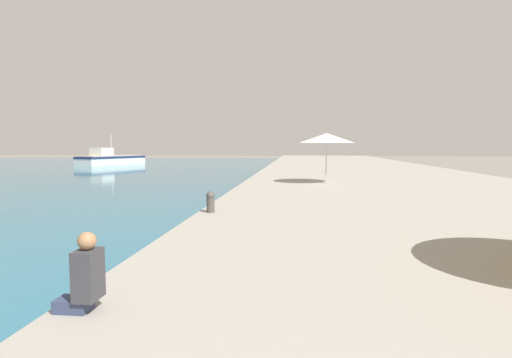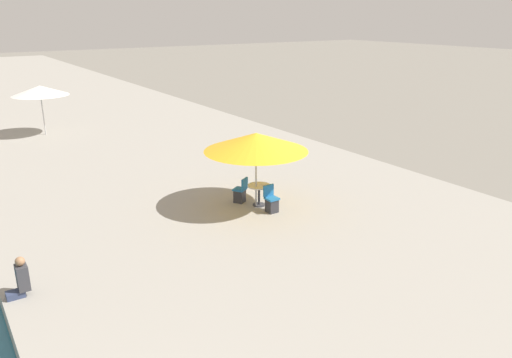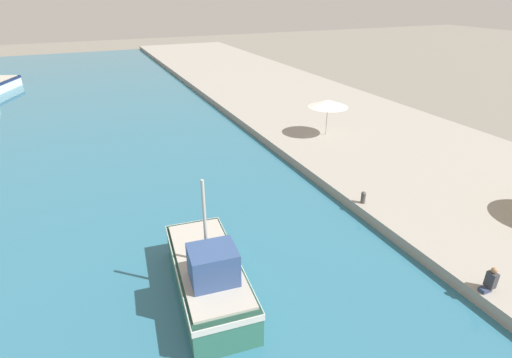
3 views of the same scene
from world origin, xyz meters
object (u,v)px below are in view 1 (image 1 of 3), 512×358
Objects in this scene: fishing_boat_mid at (111,159)px; person_at_quay at (85,277)px; mooring_bollard at (210,201)px; cafe_umbrella_white at (327,138)px.

person_at_quay is (21.83, -45.19, 0.20)m from fishing_boat_mid.
mooring_bollard is at bearing 90.53° from person_at_quay.
fishing_boat_mid is 43.72m from mooring_bollard.
person_at_quay is at bearing -103.29° from cafe_umbrella_white.
person_at_quay is 1.52× the size of mooring_bollard.
mooring_bollard is (21.77, -37.91, 0.11)m from fishing_boat_mid.
cafe_umbrella_white is (25.88, -28.06, 2.17)m from fishing_boat_mid.
fishing_boat_mid is 9.61× the size of person_at_quay.
person_at_quay is (-4.05, -17.13, -1.98)m from cafe_umbrella_white.
person_at_quay is at bearing -89.47° from mooring_bollard.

